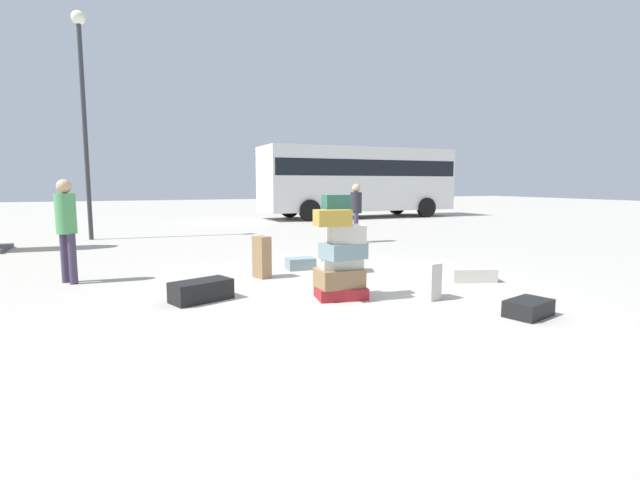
{
  "coord_description": "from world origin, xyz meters",
  "views": [
    {
      "loc": [
        -2.77,
        -5.88,
        1.57
      ],
      "look_at": [
        -0.1,
        0.56,
        0.72
      ],
      "focal_mm": 26.2,
      "sensor_mm": 36.0,
      "label": 1
    }
  ],
  "objects_px": {
    "person_tourist_with_camera": "(356,208)",
    "parked_bus": "(358,178)",
    "suitcase_brown_behind_tower": "(343,255)",
    "suitcase_slate_white_trunk": "(301,264)",
    "suitcase_brown_foreground_near": "(262,257)",
    "suitcase_tower": "(340,258)",
    "suitcase_black_upright_blue": "(201,291)",
    "suitcase_cream_right_side": "(473,275)",
    "suitcase_cream_left_side": "(429,281)",
    "person_bearded_onlooker": "(66,222)",
    "suitcase_black_foreground_far": "(528,308)",
    "lamp_post": "(83,93)"
  },
  "relations": [
    {
      "from": "person_tourist_with_camera",
      "to": "parked_bus",
      "type": "height_order",
      "value": "parked_bus"
    },
    {
      "from": "suitcase_brown_behind_tower",
      "to": "suitcase_slate_white_trunk",
      "type": "relative_size",
      "value": 1.23
    },
    {
      "from": "suitcase_brown_foreground_near",
      "to": "suitcase_brown_behind_tower",
      "type": "distance_m",
      "value": 1.48
    },
    {
      "from": "suitcase_tower",
      "to": "suitcase_slate_white_trunk",
      "type": "relative_size",
      "value": 2.82
    },
    {
      "from": "suitcase_tower",
      "to": "suitcase_black_upright_blue",
      "type": "xyz_separation_m",
      "value": [
        -1.76,
        0.63,
        -0.42
      ]
    },
    {
      "from": "suitcase_cream_right_side",
      "to": "suitcase_cream_left_side",
      "type": "height_order",
      "value": "suitcase_cream_left_side"
    },
    {
      "from": "parked_bus",
      "to": "person_bearded_onlooker",
      "type": "bearing_deg",
      "value": -135.04
    },
    {
      "from": "suitcase_brown_behind_tower",
      "to": "suitcase_black_upright_blue",
      "type": "bearing_deg",
      "value": -135.9
    },
    {
      "from": "suitcase_black_foreground_far",
      "to": "lamp_post",
      "type": "relative_size",
      "value": 0.09
    },
    {
      "from": "suitcase_tower",
      "to": "suitcase_brown_foreground_near",
      "type": "bearing_deg",
      "value": 108.18
    },
    {
      "from": "suitcase_tower",
      "to": "suitcase_black_foreground_far",
      "type": "distance_m",
      "value": 2.4
    },
    {
      "from": "suitcase_brown_foreground_near",
      "to": "suitcase_cream_right_side",
      "type": "relative_size",
      "value": 0.98
    },
    {
      "from": "suitcase_black_upright_blue",
      "to": "person_tourist_with_camera",
      "type": "height_order",
      "value": "person_tourist_with_camera"
    },
    {
      "from": "suitcase_cream_right_side",
      "to": "parked_bus",
      "type": "distance_m",
      "value": 14.39
    },
    {
      "from": "suitcase_cream_right_side",
      "to": "suitcase_slate_white_trunk",
      "type": "xyz_separation_m",
      "value": [
        -2.18,
        2.07,
        -0.0
      ]
    },
    {
      "from": "suitcase_black_foreground_far",
      "to": "suitcase_cream_left_side",
      "type": "height_order",
      "value": "suitcase_cream_left_side"
    },
    {
      "from": "suitcase_slate_white_trunk",
      "to": "parked_bus",
      "type": "xyz_separation_m",
      "value": [
        7.0,
        11.39,
        1.73
      ]
    },
    {
      "from": "suitcase_brown_foreground_near",
      "to": "person_tourist_with_camera",
      "type": "xyz_separation_m",
      "value": [
        3.57,
        3.6,
        0.58
      ]
    },
    {
      "from": "suitcase_black_upright_blue",
      "to": "suitcase_cream_left_side",
      "type": "height_order",
      "value": "suitcase_cream_left_side"
    },
    {
      "from": "suitcase_slate_white_trunk",
      "to": "person_tourist_with_camera",
      "type": "xyz_separation_m",
      "value": [
        2.71,
        3.12,
        0.82
      ]
    },
    {
      "from": "suitcase_cream_left_side",
      "to": "suitcase_slate_white_trunk",
      "type": "xyz_separation_m",
      "value": [
        -0.85,
        2.75,
        -0.15
      ]
    },
    {
      "from": "person_tourist_with_camera",
      "to": "parked_bus",
      "type": "distance_m",
      "value": 9.36
    },
    {
      "from": "suitcase_brown_foreground_near",
      "to": "parked_bus",
      "type": "height_order",
      "value": "parked_bus"
    },
    {
      "from": "suitcase_brown_foreground_near",
      "to": "suitcase_cream_right_side",
      "type": "bearing_deg",
      "value": -46.85
    },
    {
      "from": "person_tourist_with_camera",
      "to": "suitcase_brown_foreground_near",
      "type": "bearing_deg",
      "value": -20.52
    },
    {
      "from": "suitcase_brown_foreground_near",
      "to": "person_bearded_onlooker",
      "type": "xyz_separation_m",
      "value": [
        -2.93,
        0.74,
        0.62
      ]
    },
    {
      "from": "suitcase_black_upright_blue",
      "to": "suitcase_slate_white_trunk",
      "type": "height_order",
      "value": "suitcase_black_upright_blue"
    },
    {
      "from": "suitcase_cream_left_side",
      "to": "person_bearded_onlooker",
      "type": "distance_m",
      "value": 5.58
    },
    {
      "from": "suitcase_cream_right_side",
      "to": "suitcase_cream_left_side",
      "type": "xyz_separation_m",
      "value": [
        -1.33,
        -0.68,
        0.14
      ]
    },
    {
      "from": "suitcase_black_upright_blue",
      "to": "suitcase_slate_white_trunk",
      "type": "xyz_separation_m",
      "value": [
        2.03,
        1.67,
        -0.03
      ]
    },
    {
      "from": "suitcase_tower",
      "to": "suitcase_brown_behind_tower",
      "type": "bearing_deg",
      "value": 63.34
    },
    {
      "from": "person_tourist_with_camera",
      "to": "suitcase_cream_right_side",
      "type": "bearing_deg",
      "value": 18.5
    },
    {
      "from": "suitcase_cream_right_side",
      "to": "person_bearded_onlooker",
      "type": "distance_m",
      "value": 6.47
    },
    {
      "from": "suitcase_black_foreground_far",
      "to": "suitcase_cream_left_side",
      "type": "xyz_separation_m",
      "value": [
        -0.6,
        1.15,
        0.15
      ]
    },
    {
      "from": "suitcase_brown_foreground_near",
      "to": "suitcase_black_upright_blue",
      "type": "relative_size",
      "value": 0.88
    },
    {
      "from": "suitcase_slate_white_trunk",
      "to": "lamp_post",
      "type": "xyz_separation_m",
      "value": [
        -3.86,
        6.52,
        3.89
      ]
    },
    {
      "from": "person_tourist_with_camera",
      "to": "lamp_post",
      "type": "bearing_deg",
      "value": -93.09
    },
    {
      "from": "suitcase_black_foreground_far",
      "to": "suitcase_slate_white_trunk",
      "type": "height_order",
      "value": "suitcase_slate_white_trunk"
    },
    {
      "from": "suitcase_cream_right_side",
      "to": "suitcase_brown_behind_tower",
      "type": "height_order",
      "value": "suitcase_brown_behind_tower"
    },
    {
      "from": "suitcase_black_upright_blue",
      "to": "lamp_post",
      "type": "height_order",
      "value": "lamp_post"
    },
    {
      "from": "suitcase_tower",
      "to": "suitcase_cream_right_side",
      "type": "relative_size",
      "value": 1.99
    },
    {
      "from": "suitcase_slate_white_trunk",
      "to": "suitcase_tower",
      "type": "bearing_deg",
      "value": -94.38
    },
    {
      "from": "suitcase_cream_left_side",
      "to": "suitcase_black_foreground_far",
      "type": "bearing_deg",
      "value": -75.31
    },
    {
      "from": "suitcase_black_foreground_far",
      "to": "lamp_post",
      "type": "distance_m",
      "value": 12.33
    },
    {
      "from": "person_tourist_with_camera",
      "to": "lamp_post",
      "type": "distance_m",
      "value": 8.01
    },
    {
      "from": "suitcase_black_foreground_far",
      "to": "parked_bus",
      "type": "distance_m",
      "value": 16.35
    },
    {
      "from": "suitcase_tower",
      "to": "person_tourist_with_camera",
      "type": "relative_size",
      "value": 0.91
    },
    {
      "from": "suitcase_black_foreground_far",
      "to": "suitcase_slate_white_trunk",
      "type": "bearing_deg",
      "value": 93.56
    },
    {
      "from": "person_bearded_onlooker",
      "to": "parked_bus",
      "type": "bearing_deg",
      "value": 100.55
    },
    {
      "from": "person_tourist_with_camera",
      "to": "suitcase_slate_white_trunk",
      "type": "bearing_deg",
      "value": -16.72
    }
  ]
}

